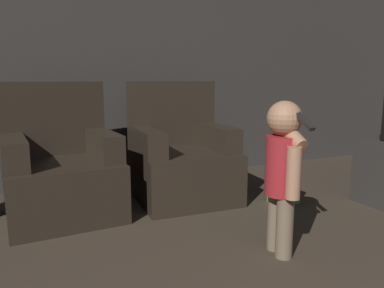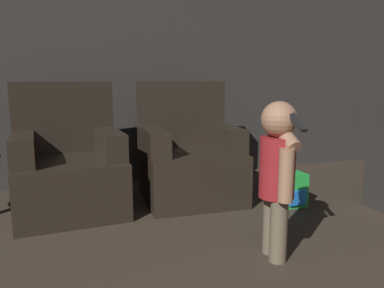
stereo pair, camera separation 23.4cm
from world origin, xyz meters
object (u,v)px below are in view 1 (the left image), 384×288
Objects in this scene: armchair_right at (181,159)px; person_toddler at (283,166)px; armchair_left at (61,170)px; toy_backpack at (284,187)px.

armchair_right is 1.25m from person_toddler.
armchair_left reaches higher than person_toddler.
armchair_left reaches higher than toy_backpack.
armchair_right reaches higher than person_toddler.
armchair_right is 0.89m from toy_backpack.
armchair_right is at bearing -165.35° from person_toddler.
toy_backpack is (0.60, 0.73, -0.40)m from person_toddler.
armchair_left is 1.77m from toy_backpack.
armchair_left is at bearing -128.84° from person_toddler.
toy_backpack is at bearing 150.31° from person_toddler.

